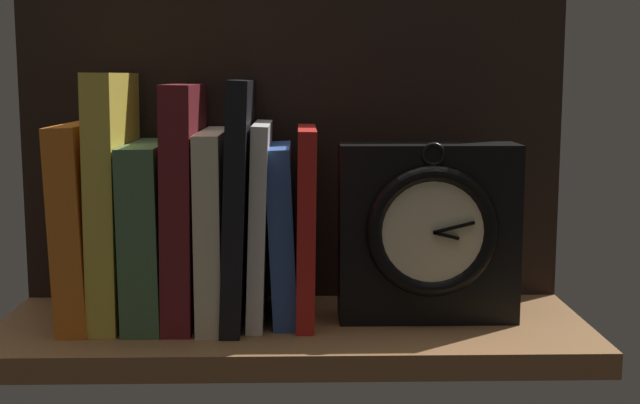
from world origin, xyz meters
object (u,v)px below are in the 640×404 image
book_orange_pandolfini (83,222)px  framed_clock (428,232)px  book_white_catcher (260,221)px  book_cream_twain (214,225)px  book_green_romantic (150,232)px  book_yellow_seinlanguage (114,198)px  book_red_requiem (306,223)px  book_blue_modern (282,232)px  book_black_skeptic (239,201)px  book_maroon_dawkins (185,203)px

book_orange_pandolfini → framed_clock: (35.56, -1.45, -0.90)cm
book_white_catcher → book_cream_twain: bearing=180.0°
book_orange_pandolfini → book_white_catcher: bearing=0.0°
book_white_catcher → book_orange_pandolfini: bearing=180.0°
book_orange_pandolfini → book_green_romantic: (6.85, 0.00, -1.00)cm
book_yellow_seinlanguage → book_red_requiem: (19.76, 0.00, -2.77)cm
book_blue_modern → framed_clock: bearing=-5.5°
book_white_catcher → book_blue_modern: 2.61cm
book_white_catcher → framed_clock: (17.35, -1.45, -0.93)cm
book_yellow_seinlanguage → framed_clock: (32.33, -1.45, -3.46)cm
book_yellow_seinlanguage → book_red_requiem: bearing=0.0°
book_yellow_seinlanguage → book_black_skeptic: book_yellow_seinlanguage is taller
book_maroon_dawkins → book_white_catcher: 7.96cm
book_black_skeptic → book_yellow_seinlanguage: bearing=180.0°
book_orange_pandolfini → book_maroon_dawkins: (10.49, 0.00, 1.98)cm
book_blue_modern → book_red_requiem: book_red_requiem is taller
book_black_skeptic → book_red_requiem: (6.91, 0.00, -2.41)cm
book_orange_pandolfini → book_black_skeptic: 16.23cm
book_orange_pandolfini → framed_clock: book_orange_pandolfini is taller
book_black_skeptic → framed_clock: 19.78cm
book_orange_pandolfini → book_black_skeptic: size_ratio=0.82×
book_black_skeptic → book_orange_pandolfini: bearing=180.0°
book_green_romantic → book_blue_modern: size_ratio=1.01×
book_red_requiem → framed_clock: 12.67cm
book_yellow_seinlanguage → book_white_catcher: book_yellow_seinlanguage is taller
book_cream_twain → book_black_skeptic: bearing=0.0°
book_yellow_seinlanguage → book_green_romantic: 5.07cm
book_maroon_dawkins → framed_clock: (25.07, -1.45, -2.89)cm
book_cream_twain → book_red_requiem: book_red_requiem is taller
book_maroon_dawkins → book_red_requiem: size_ratio=1.22×
book_maroon_dawkins → book_blue_modern: size_ratio=1.34×
book_maroon_dawkins → book_blue_modern: bearing=0.0°
book_orange_pandolfini → book_cream_twain: (13.51, 0.00, -0.38)cm
book_cream_twain → book_black_skeptic: book_black_skeptic is taller
book_maroon_dawkins → book_red_requiem: (12.50, 0.00, -2.20)cm
book_yellow_seinlanguage → book_red_requiem: size_ratio=1.28×
book_cream_twain → book_white_catcher: book_white_catcher is taller
book_orange_pandolfini → book_white_catcher: size_ratio=1.00×
book_black_skeptic → book_blue_modern: 5.57cm
book_white_catcher → book_green_romantic: bearing=180.0°
book_yellow_seinlanguage → book_black_skeptic: bearing=0.0°
book_green_romantic → framed_clock: framed_clock is taller
book_red_requiem → book_black_skeptic: bearing=180.0°
book_maroon_dawkins → book_cream_twain: (3.02, 0.00, -2.36)cm
book_green_romantic → book_white_catcher: 11.41cm
book_blue_modern → book_yellow_seinlanguage: bearing=-180.0°
book_orange_pandolfini → book_cream_twain: size_ratio=1.04×
book_black_skeptic → book_red_requiem: bearing=0.0°
book_white_catcher → book_blue_modern: book_white_catcher is taller
book_maroon_dawkins → book_black_skeptic: book_black_skeptic is taller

